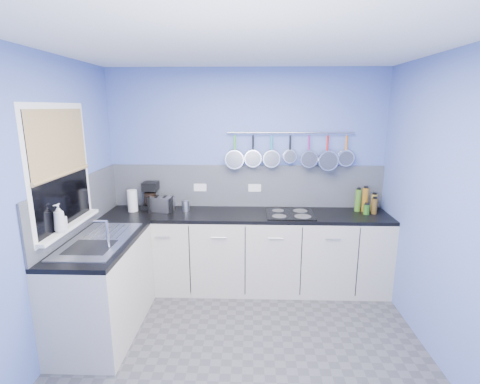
# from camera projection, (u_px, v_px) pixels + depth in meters

# --- Properties ---
(floor) EXTENTS (3.20, 3.00, 0.02)m
(floor) POSITION_uv_depth(u_px,v_px,m) (243.00, 354.00, 3.10)
(floor) COLOR #47474C
(floor) RESTS_ON ground
(ceiling) EXTENTS (3.20, 3.00, 0.02)m
(ceiling) POSITION_uv_depth(u_px,v_px,m) (244.00, 42.00, 2.52)
(ceiling) COLOR white
(ceiling) RESTS_ON ground
(wall_back) EXTENTS (3.20, 0.02, 2.50)m
(wall_back) POSITION_uv_depth(u_px,v_px,m) (246.00, 177.00, 4.28)
(wall_back) COLOR #5469B6
(wall_back) RESTS_ON ground
(wall_front) EXTENTS (3.20, 0.02, 2.50)m
(wall_front) POSITION_uv_depth(u_px,v_px,m) (233.00, 331.00, 1.34)
(wall_front) COLOR #5469B6
(wall_front) RESTS_ON ground
(wall_left) EXTENTS (0.02, 3.00, 2.50)m
(wall_left) POSITION_uv_depth(u_px,v_px,m) (41.00, 212.00, 2.87)
(wall_left) COLOR #5469B6
(wall_left) RESTS_ON ground
(wall_right) EXTENTS (0.02, 3.00, 2.50)m
(wall_right) POSITION_uv_depth(u_px,v_px,m) (453.00, 216.00, 2.76)
(wall_right) COLOR #5469B6
(wall_right) RESTS_ON ground
(backsplash_back) EXTENTS (3.20, 0.02, 0.50)m
(backsplash_back) POSITION_uv_depth(u_px,v_px,m) (246.00, 186.00, 4.28)
(backsplash_back) COLOR slate
(backsplash_back) RESTS_ON wall_back
(backsplash_left) EXTENTS (0.02, 1.80, 0.50)m
(backsplash_left) POSITION_uv_depth(u_px,v_px,m) (80.00, 204.00, 3.47)
(backsplash_left) COLOR slate
(backsplash_left) RESTS_ON wall_left
(cabinet_run_back) EXTENTS (3.20, 0.60, 0.86)m
(cabinet_run_back) POSITION_uv_depth(u_px,v_px,m) (246.00, 252.00, 4.17)
(cabinet_run_back) COLOR #BCB3A6
(cabinet_run_back) RESTS_ON ground
(worktop_back) EXTENTS (3.20, 0.60, 0.04)m
(worktop_back) POSITION_uv_depth(u_px,v_px,m) (246.00, 215.00, 4.07)
(worktop_back) COLOR black
(worktop_back) RESTS_ON cabinet_run_back
(cabinet_run_left) EXTENTS (0.60, 1.20, 0.86)m
(cabinet_run_left) POSITION_uv_depth(u_px,v_px,m) (104.00, 288.00, 3.34)
(cabinet_run_left) COLOR #BCB3A6
(cabinet_run_left) RESTS_ON ground
(worktop_left) EXTENTS (0.60, 1.20, 0.04)m
(worktop_left) POSITION_uv_depth(u_px,v_px,m) (99.00, 243.00, 3.23)
(worktop_left) COLOR black
(worktop_left) RESTS_ON cabinet_run_left
(window_frame) EXTENTS (0.01, 1.00, 1.10)m
(window_frame) POSITION_uv_depth(u_px,v_px,m) (61.00, 169.00, 3.09)
(window_frame) COLOR white
(window_frame) RESTS_ON wall_left
(window_glass) EXTENTS (0.01, 0.90, 1.00)m
(window_glass) POSITION_uv_depth(u_px,v_px,m) (61.00, 169.00, 3.09)
(window_glass) COLOR black
(window_glass) RESTS_ON wall_left
(bamboo_blind) EXTENTS (0.01, 0.90, 0.55)m
(bamboo_blind) POSITION_uv_depth(u_px,v_px,m) (59.00, 142.00, 3.03)
(bamboo_blind) COLOR tan
(bamboo_blind) RESTS_ON wall_left
(window_sill) EXTENTS (0.10, 0.98, 0.03)m
(window_sill) POSITION_uv_depth(u_px,v_px,m) (70.00, 226.00, 3.20)
(window_sill) COLOR white
(window_sill) RESTS_ON wall_left
(sink_unit) EXTENTS (0.50, 0.95, 0.01)m
(sink_unit) POSITION_uv_depth(u_px,v_px,m) (99.00, 240.00, 3.23)
(sink_unit) COLOR silver
(sink_unit) RESTS_ON worktop_left
(mixer_tap) EXTENTS (0.12, 0.08, 0.26)m
(mixer_tap) POSITION_uv_depth(u_px,v_px,m) (108.00, 234.00, 3.02)
(mixer_tap) COLOR silver
(mixer_tap) RESTS_ON worktop_left
(socket_left) EXTENTS (0.15, 0.01, 0.09)m
(socket_left) POSITION_uv_depth(u_px,v_px,m) (200.00, 188.00, 4.29)
(socket_left) COLOR white
(socket_left) RESTS_ON backsplash_back
(socket_right) EXTENTS (0.15, 0.01, 0.09)m
(socket_right) POSITION_uv_depth(u_px,v_px,m) (255.00, 188.00, 4.27)
(socket_right) COLOR white
(socket_right) RESTS_ON backsplash_back
(pot_rail) EXTENTS (1.45, 0.02, 0.02)m
(pot_rail) POSITION_uv_depth(u_px,v_px,m) (290.00, 133.00, 4.09)
(pot_rail) COLOR silver
(pot_rail) RESTS_ON wall_back
(soap_bottle_a) EXTENTS (0.11, 0.11, 0.24)m
(soap_bottle_a) POSITION_uv_depth(u_px,v_px,m) (59.00, 218.00, 2.98)
(soap_bottle_a) COLOR white
(soap_bottle_a) RESTS_ON window_sill
(soap_bottle_b) EXTENTS (0.09, 0.09, 0.17)m
(soap_bottle_b) POSITION_uv_depth(u_px,v_px,m) (61.00, 221.00, 3.01)
(soap_bottle_b) COLOR white
(soap_bottle_b) RESTS_ON window_sill
(paper_towel) EXTENTS (0.11, 0.11, 0.25)m
(paper_towel) POSITION_uv_depth(u_px,v_px,m) (132.00, 201.00, 4.11)
(paper_towel) COLOR white
(paper_towel) RESTS_ON worktop_back
(coffee_maker) EXTENTS (0.18, 0.20, 0.32)m
(coffee_maker) POSITION_uv_depth(u_px,v_px,m) (151.00, 196.00, 4.19)
(coffee_maker) COLOR black
(coffee_maker) RESTS_ON worktop_back
(toaster) EXTENTS (0.29, 0.22, 0.17)m
(toaster) POSITION_uv_depth(u_px,v_px,m) (161.00, 204.00, 4.12)
(toaster) COLOR silver
(toaster) RESTS_ON worktop_back
(canister) EXTENTS (0.10, 0.10, 0.12)m
(canister) POSITION_uv_depth(u_px,v_px,m) (186.00, 206.00, 4.14)
(canister) COLOR silver
(canister) RESTS_ON worktop_back
(hob) EXTENTS (0.52, 0.46, 0.01)m
(hob) POSITION_uv_depth(u_px,v_px,m) (290.00, 214.00, 4.01)
(hob) COLOR black
(hob) RESTS_ON worktop_back
(pan_0) EXTENTS (0.22, 0.09, 0.41)m
(pan_0) POSITION_uv_depth(u_px,v_px,m) (235.00, 151.00, 4.14)
(pan_0) COLOR silver
(pan_0) RESTS_ON pot_rail
(pan_1) EXTENTS (0.20, 0.07, 0.39)m
(pan_1) POSITION_uv_depth(u_px,v_px,m) (253.00, 150.00, 4.13)
(pan_1) COLOR silver
(pan_1) RESTS_ON pot_rail
(pan_2) EXTENTS (0.20, 0.08, 0.39)m
(pan_2) POSITION_uv_depth(u_px,v_px,m) (271.00, 150.00, 4.13)
(pan_2) COLOR silver
(pan_2) RESTS_ON pot_rail
(pan_3) EXTENTS (0.15, 0.07, 0.34)m
(pan_3) POSITION_uv_depth(u_px,v_px,m) (290.00, 148.00, 4.11)
(pan_3) COLOR silver
(pan_3) RESTS_ON pot_rail
(pan_4) EXTENTS (0.20, 0.10, 0.39)m
(pan_4) POSITION_uv_depth(u_px,v_px,m) (309.00, 150.00, 4.11)
(pan_4) COLOR silver
(pan_4) RESTS_ON pot_rail
(pan_5) EXTENTS (0.23, 0.13, 0.42)m
(pan_5) POSITION_uv_depth(u_px,v_px,m) (327.00, 151.00, 4.11)
(pan_5) COLOR silver
(pan_5) RESTS_ON pot_rail
(pan_6) EXTENTS (0.19, 0.06, 0.38)m
(pan_6) POSITION_uv_depth(u_px,v_px,m) (346.00, 150.00, 4.10)
(pan_6) COLOR silver
(pan_6) RESTS_ON pot_rail
(condiment_0) EXTENTS (0.07, 0.07, 0.20)m
(condiment_0) POSITION_uv_depth(u_px,v_px,m) (374.00, 203.00, 4.12)
(condiment_0) COLOR olive
(condiment_0) RESTS_ON worktop_back
(condiment_1) EXTENTS (0.07, 0.07, 0.27)m
(condiment_1) POSITION_uv_depth(u_px,v_px,m) (365.00, 200.00, 4.10)
(condiment_1) COLOR #8C5914
(condiment_1) RESTS_ON worktop_back
(condiment_2) EXTENTS (0.07, 0.07, 0.25)m
(condiment_2) POSITION_uv_depth(u_px,v_px,m) (358.00, 200.00, 4.12)
(condiment_2) COLOR #3F721E
(condiment_2) RESTS_ON worktop_back
(condiment_3) EXTENTS (0.07, 0.07, 0.17)m
(condiment_3) POSITION_uv_depth(u_px,v_px,m) (374.00, 206.00, 4.03)
(condiment_3) COLOR brown
(condiment_3) RESTS_ON worktop_back
(condiment_4) EXTENTS (0.07, 0.07, 0.11)m
(condiment_4) POSITION_uv_depth(u_px,v_px,m) (366.00, 209.00, 4.01)
(condiment_4) COLOR #265919
(condiment_4) RESTS_ON worktop_back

